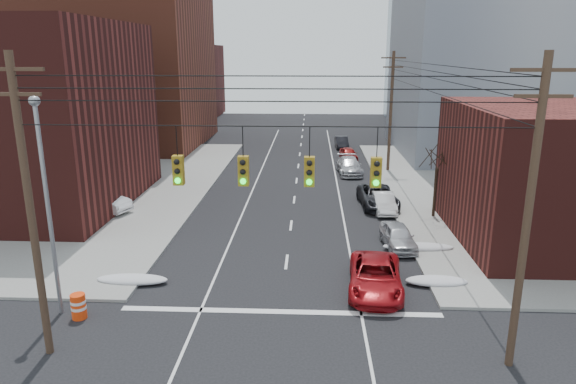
# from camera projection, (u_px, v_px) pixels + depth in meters

# --- Properties ---
(building_brick_tall) EXTENTS (24.00, 20.00, 30.00)m
(building_brick_tall) POSITION_uv_depth(u_px,v_px,m) (95.00, 15.00, 59.40)
(building_brick_tall) COLOR brown
(building_brick_tall) RESTS_ON ground
(building_brick_far) EXTENTS (22.00, 18.00, 12.00)m
(building_brick_far) POSITION_uv_depth(u_px,v_px,m) (151.00, 82.00, 86.91)
(building_brick_far) COLOR #471815
(building_brick_far) RESTS_ON ground
(building_office) EXTENTS (22.00, 20.00, 25.00)m
(building_office) POSITION_uv_depth(u_px,v_px,m) (509.00, 36.00, 54.17)
(building_office) COLOR gray
(building_office) RESTS_ON ground
(building_glass) EXTENTS (20.00, 18.00, 22.00)m
(building_glass) POSITION_uv_depth(u_px,v_px,m) (459.00, 51.00, 79.52)
(building_glass) COLOR gray
(building_glass) RESTS_ON ground
(utility_pole_left) EXTENTS (2.20, 0.28, 11.00)m
(utility_pole_left) POSITION_uv_depth(u_px,v_px,m) (30.00, 206.00, 17.80)
(utility_pole_left) COLOR #473323
(utility_pole_left) RESTS_ON ground
(utility_pole_right) EXTENTS (2.20, 0.28, 11.00)m
(utility_pole_right) POSITION_uv_depth(u_px,v_px,m) (528.00, 212.00, 17.05)
(utility_pole_right) COLOR #473323
(utility_pole_right) RESTS_ON ground
(utility_pole_far) EXTENTS (2.20, 0.28, 11.00)m
(utility_pole_far) POSITION_uv_depth(u_px,v_px,m) (391.00, 110.00, 46.91)
(utility_pole_far) COLOR #473323
(utility_pole_far) RESTS_ON ground
(traffic_signals) EXTENTS (17.00, 0.42, 2.02)m
(traffic_signals) POSITION_uv_depth(u_px,v_px,m) (276.00, 169.00, 17.03)
(traffic_signals) COLOR black
(traffic_signals) RESTS_ON ground
(street_light) EXTENTS (0.44, 0.44, 9.32)m
(street_light) POSITION_uv_depth(u_px,v_px,m) (46.00, 190.00, 20.80)
(street_light) COLOR gray
(street_light) RESTS_ON ground
(bare_tree) EXTENTS (2.09, 2.20, 4.93)m
(bare_tree) POSITION_uv_depth(u_px,v_px,m) (435.00, 185.00, 34.30)
(bare_tree) COLOR black
(bare_tree) RESTS_ON ground
(snow_nw) EXTENTS (3.50, 1.08, 0.42)m
(snow_nw) POSITION_uv_depth(u_px,v_px,m) (132.00, 279.00, 25.01)
(snow_nw) COLOR silver
(snow_nw) RESTS_ON ground
(snow_ne) EXTENTS (3.00, 1.08, 0.42)m
(snow_ne) POSITION_uv_depth(u_px,v_px,m) (436.00, 281.00, 24.84)
(snow_ne) COLOR silver
(snow_ne) RESTS_ON ground
(snow_east_far) EXTENTS (4.00, 1.08, 0.42)m
(snow_east_far) POSITION_uv_depth(u_px,v_px,m) (418.00, 247.00, 29.17)
(snow_east_far) COLOR silver
(snow_east_far) RESTS_ON ground
(red_pickup) EXTENTS (2.91, 5.49, 1.47)m
(red_pickup) POSITION_uv_depth(u_px,v_px,m) (375.00, 276.00, 24.11)
(red_pickup) COLOR maroon
(red_pickup) RESTS_ON ground
(parked_car_a) EXTENTS (1.96, 4.11, 1.36)m
(parked_car_a) POSITION_uv_depth(u_px,v_px,m) (398.00, 236.00, 29.52)
(parked_car_a) COLOR #BABABF
(parked_car_a) RESTS_ON ground
(parked_car_b) EXTENTS (1.52, 4.01, 1.30)m
(parked_car_b) POSITION_uv_depth(u_px,v_px,m) (384.00, 203.00, 36.15)
(parked_car_b) COLOR white
(parked_car_b) RESTS_ON ground
(parked_car_c) EXTENTS (2.82, 5.54, 1.50)m
(parked_car_c) POSITION_uv_depth(u_px,v_px,m) (378.00, 197.00, 37.28)
(parked_car_c) COLOR black
(parked_car_c) RESTS_ON ground
(parked_car_d) EXTENTS (2.37, 5.25, 1.49)m
(parked_car_d) POSITION_uv_depth(u_px,v_px,m) (349.00, 166.00, 47.33)
(parked_car_d) COLOR #A8A8AD
(parked_car_d) RESTS_ON ground
(parked_car_e) EXTENTS (1.97, 3.96, 1.30)m
(parked_car_e) POSITION_uv_depth(u_px,v_px,m) (348.00, 154.00, 53.33)
(parked_car_e) COLOR maroon
(parked_car_e) RESTS_ON ground
(parked_car_f) EXTENTS (1.54, 4.05, 1.32)m
(parked_car_f) POSITION_uv_depth(u_px,v_px,m) (342.00, 142.00, 60.07)
(parked_car_f) COLOR black
(parked_car_f) RESTS_ON ground
(lot_car_a) EXTENTS (4.93, 3.20, 1.54)m
(lot_car_a) POSITION_uv_depth(u_px,v_px,m) (100.00, 201.00, 35.71)
(lot_car_a) COLOR silver
(lot_car_a) RESTS_ON sidewalk_nw
(lot_car_b) EXTENTS (5.57, 3.89, 1.41)m
(lot_car_b) POSITION_uv_depth(u_px,v_px,m) (119.00, 174.00, 43.64)
(lot_car_b) COLOR silver
(lot_car_b) RESTS_ON sidewalk_nw
(lot_car_c) EXTENTS (5.42, 3.55, 1.46)m
(lot_car_c) POSITION_uv_depth(u_px,v_px,m) (27.00, 191.00, 38.41)
(lot_car_c) COLOR black
(lot_car_c) RESTS_ON sidewalk_nw
(lot_car_d) EXTENTS (4.11, 2.67, 1.30)m
(lot_car_d) POSITION_uv_depth(u_px,v_px,m) (93.00, 169.00, 45.91)
(lot_car_d) COLOR #ACACB1
(lot_car_d) RESTS_ON sidewalk_nw
(construction_barrel) EXTENTS (0.75, 0.75, 1.10)m
(construction_barrel) POSITION_uv_depth(u_px,v_px,m) (79.00, 306.00, 21.67)
(construction_barrel) COLOR #F13A0C
(construction_barrel) RESTS_ON ground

